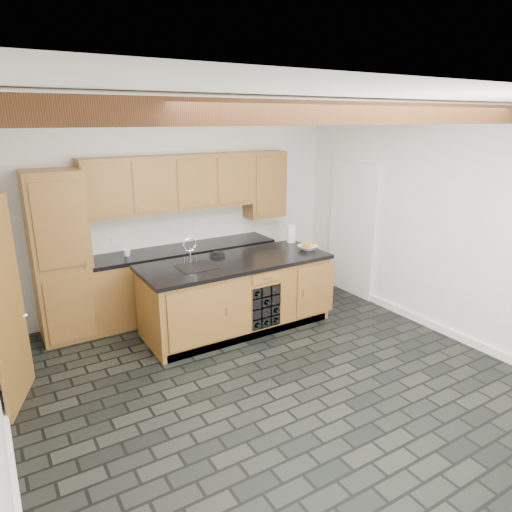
{
  "coord_description": "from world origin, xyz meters",
  "views": [
    {
      "loc": [
        -2.38,
        -3.59,
        2.67
      ],
      "look_at": [
        0.3,
        0.8,
        1.11
      ],
      "focal_mm": 32.0,
      "sensor_mm": 36.0,
      "label": 1
    }
  ],
  "objects_px": {
    "island": "(237,294)",
    "kitchen_scale": "(217,254)",
    "fruit_bowl": "(308,248)",
    "paper_towel": "(291,234)"
  },
  "relations": [
    {
      "from": "fruit_bowl",
      "to": "island",
      "type": "bearing_deg",
      "value": 175.38
    },
    {
      "from": "paper_towel",
      "to": "fruit_bowl",
      "type": "bearing_deg",
      "value": -95.05
    },
    {
      "from": "kitchen_scale",
      "to": "paper_towel",
      "type": "bearing_deg",
      "value": 21.04
    },
    {
      "from": "island",
      "to": "paper_towel",
      "type": "height_order",
      "value": "paper_towel"
    },
    {
      "from": "kitchen_scale",
      "to": "fruit_bowl",
      "type": "bearing_deg",
      "value": 0.22
    },
    {
      "from": "fruit_bowl",
      "to": "paper_towel",
      "type": "relative_size",
      "value": 1.0
    },
    {
      "from": "kitchen_scale",
      "to": "paper_towel",
      "type": "xyz_separation_m",
      "value": [
        1.25,
        0.07,
        0.1
      ]
    },
    {
      "from": "island",
      "to": "kitchen_scale",
      "type": "bearing_deg",
      "value": 114.24
    },
    {
      "from": "island",
      "to": "fruit_bowl",
      "type": "relative_size",
      "value": 9.72
    },
    {
      "from": "island",
      "to": "kitchen_scale",
      "type": "relative_size",
      "value": 11.88
    }
  ]
}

